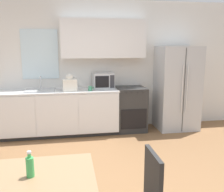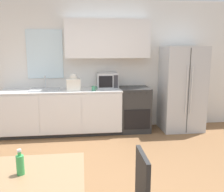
{
  "view_description": "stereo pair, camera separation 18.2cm",
  "coord_description": "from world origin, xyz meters",
  "px_view_note": "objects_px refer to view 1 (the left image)",
  "views": [
    {
      "loc": [
        -0.2,
        -2.9,
        1.76
      ],
      "look_at": [
        0.41,
        0.59,
        1.05
      ],
      "focal_mm": 40.0,
      "sensor_mm": 36.0,
      "label": 1
    },
    {
      "loc": [
        -0.02,
        -2.93,
        1.76
      ],
      "look_at": [
        0.41,
        0.59,
        1.05
      ],
      "focal_mm": 40.0,
      "sensor_mm": 36.0,
      "label": 2
    }
  ],
  "objects_px": {
    "oven_range": "(130,109)",
    "coffee_mug": "(91,88)",
    "microwave": "(103,80)",
    "drink_bottle": "(30,166)",
    "refrigerator": "(177,88)"
  },
  "relations": [
    {
      "from": "oven_range",
      "to": "coffee_mug",
      "type": "xyz_separation_m",
      "value": [
        -0.85,
        -0.19,
        0.5
      ]
    },
    {
      "from": "drink_bottle",
      "to": "microwave",
      "type": "bearing_deg",
      "value": 72.24
    },
    {
      "from": "oven_range",
      "to": "drink_bottle",
      "type": "distance_m",
      "value": 3.5
    },
    {
      "from": "oven_range",
      "to": "coffee_mug",
      "type": "relative_size",
      "value": 8.58
    },
    {
      "from": "refrigerator",
      "to": "coffee_mug",
      "type": "xyz_separation_m",
      "value": [
        -1.86,
        -0.16,
        0.07
      ]
    },
    {
      "from": "drink_bottle",
      "to": "refrigerator",
      "type": "bearing_deg",
      "value": 49.82
    },
    {
      "from": "refrigerator",
      "to": "microwave",
      "type": "distance_m",
      "value": 1.58
    },
    {
      "from": "microwave",
      "to": "coffee_mug",
      "type": "distance_m",
      "value": 0.42
    },
    {
      "from": "oven_range",
      "to": "microwave",
      "type": "relative_size",
      "value": 2.17
    },
    {
      "from": "microwave",
      "to": "drink_bottle",
      "type": "height_order",
      "value": "microwave"
    },
    {
      "from": "microwave",
      "to": "coffee_mug",
      "type": "relative_size",
      "value": 3.95
    },
    {
      "from": "microwave",
      "to": "drink_bottle",
      "type": "xyz_separation_m",
      "value": [
        -1.02,
        -3.18,
        -0.22
      ]
    },
    {
      "from": "coffee_mug",
      "to": "drink_bottle",
      "type": "bearing_deg",
      "value": -104.07
    },
    {
      "from": "microwave",
      "to": "drink_bottle",
      "type": "distance_m",
      "value": 3.35
    },
    {
      "from": "microwave",
      "to": "oven_range",
      "type": "bearing_deg",
      "value": -8.23
    }
  ]
}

